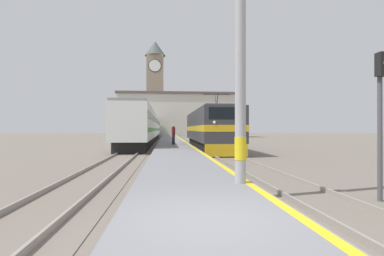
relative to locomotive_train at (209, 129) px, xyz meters
name	(u,v)px	position (x,y,z in m)	size (l,w,h in m)	color
ground_plane	(172,145)	(-3.14, 8.10, -1.84)	(200.00, 200.00, 0.00)	#70665B
platform	(173,146)	(-3.14, 3.10, -1.61)	(3.13, 140.00, 0.45)	slate
rail_track_near	(205,147)	(0.00, 3.10, -1.81)	(2.84, 140.00, 0.16)	#70665B
rail_track_far	(138,148)	(-6.64, 3.10, -1.81)	(2.84, 140.00, 0.16)	#70665B
locomotive_train	(209,129)	(0.00, 0.00, 0.00)	(2.92, 15.65, 4.56)	black
passenger_train	(146,127)	(-6.64, 16.26, 0.34)	(2.92, 42.90, 4.06)	black
catenary_mast	(243,43)	(-1.86, -18.87, 2.27)	(2.22, 0.30, 7.46)	#9E9EA3
person_on_platform	(173,134)	(-3.19, 0.67, -0.43)	(0.34, 0.34, 1.81)	#23232D
clock_tower	(155,85)	(-6.82, 55.52, 11.99)	(5.59, 5.59, 25.88)	gray
station_building	(178,115)	(-1.14, 41.62, 3.18)	(26.99, 7.88, 9.99)	beige
signal_post	(382,101)	(1.63, -19.38, 0.72)	(0.30, 0.39, 3.80)	#4C4C51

